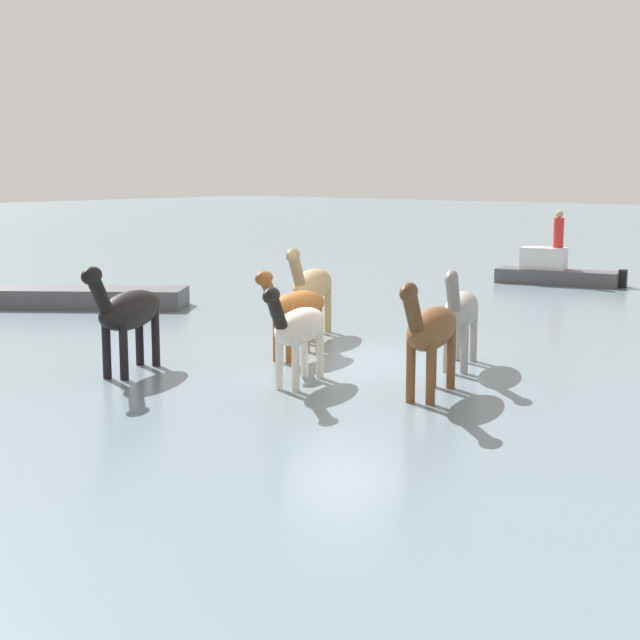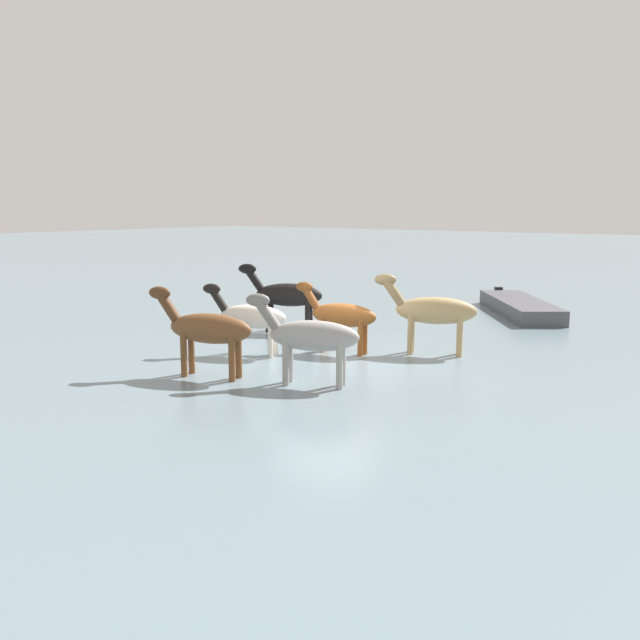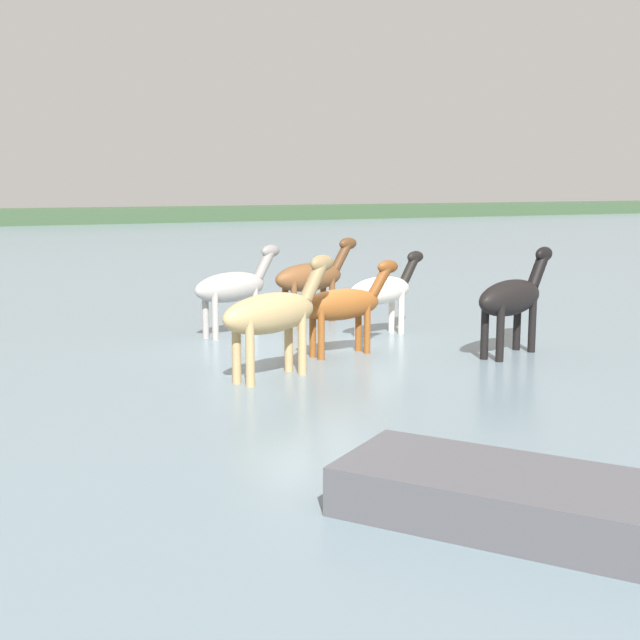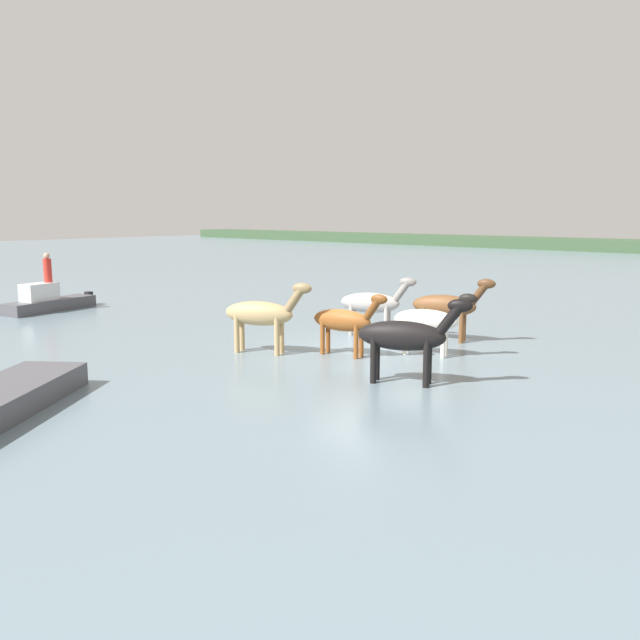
{
  "view_description": "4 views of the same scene",
  "coord_description": "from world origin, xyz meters",
  "px_view_note": "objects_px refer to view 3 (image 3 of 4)",
  "views": [
    {
      "loc": [
        13.85,
        10.99,
        3.63
      ],
      "look_at": [
        0.58,
        -0.01,
        0.88
      ],
      "focal_mm": 52.98,
      "sensor_mm": 36.0,
      "label": 1
    },
    {
      "loc": [
        -9.06,
        12.68,
        3.75
      ],
      "look_at": [
        -0.12,
        0.53,
        1.1
      ],
      "focal_mm": 36.29,
      "sensor_mm": 36.0,
      "label": 2
    },
    {
      "loc": [
        -6.98,
        -15.39,
        3.34
      ],
      "look_at": [
        -0.12,
        -0.61,
        0.67
      ],
      "focal_mm": 47.43,
      "sensor_mm": 36.0,
      "label": 3
    },
    {
      "loc": [
        11.46,
        -14.57,
        3.94
      ],
      "look_at": [
        -0.55,
        -0.99,
        0.94
      ],
      "focal_mm": 36.41,
      "sensor_mm": 36.0,
      "label": 4
    }
  ],
  "objects_px": {
    "horse_pinto_flank": "(274,313)",
    "horse_chestnut_trailing": "(312,277)",
    "boat_dinghy_port": "(618,525)",
    "horse_mid_herd": "(513,298)",
    "horse_rear_stallion": "(233,287)",
    "horse_dark_mare": "(344,305)",
    "horse_gray_outer": "(383,291)"
  },
  "relations": [
    {
      "from": "horse_pinto_flank",
      "to": "horse_chestnut_trailing",
      "type": "relative_size",
      "value": 1.01
    },
    {
      "from": "boat_dinghy_port",
      "to": "horse_pinto_flank",
      "type": "bearing_deg",
      "value": -33.34
    },
    {
      "from": "horse_mid_herd",
      "to": "boat_dinghy_port",
      "type": "relative_size",
      "value": 0.49
    },
    {
      "from": "horse_rear_stallion",
      "to": "horse_chestnut_trailing",
      "type": "xyz_separation_m",
      "value": [
        2.25,
        0.81,
        0.03
      ]
    },
    {
      "from": "horse_rear_stallion",
      "to": "boat_dinghy_port",
      "type": "distance_m",
      "value": 11.89
    },
    {
      "from": "boat_dinghy_port",
      "to": "horse_mid_herd",
      "type": "bearing_deg",
      "value": -67.33
    },
    {
      "from": "horse_dark_mare",
      "to": "horse_mid_herd",
      "type": "relative_size",
      "value": 0.91
    },
    {
      "from": "horse_mid_herd",
      "to": "boat_dinghy_port",
      "type": "bearing_deg",
      "value": -144.17
    },
    {
      "from": "horse_pinto_flank",
      "to": "horse_mid_herd",
      "type": "xyz_separation_m",
      "value": [
        4.93,
        -0.12,
        -0.0
      ]
    },
    {
      "from": "horse_dark_mare",
      "to": "horse_chestnut_trailing",
      "type": "height_order",
      "value": "horse_chestnut_trailing"
    },
    {
      "from": "horse_gray_outer",
      "to": "boat_dinghy_port",
      "type": "xyz_separation_m",
      "value": [
        -3.31,
        -10.48,
        -0.81
      ]
    },
    {
      "from": "horse_chestnut_trailing",
      "to": "horse_pinto_flank",
      "type": "bearing_deg",
      "value": -137.29
    },
    {
      "from": "horse_pinto_flank",
      "to": "horse_chestnut_trailing",
      "type": "height_order",
      "value": "horse_pinto_flank"
    },
    {
      "from": "horse_rear_stallion",
      "to": "horse_gray_outer",
      "type": "distance_m",
      "value": 3.27
    },
    {
      "from": "boat_dinghy_port",
      "to": "horse_chestnut_trailing",
      "type": "bearing_deg",
      "value": -47.83
    },
    {
      "from": "horse_rear_stallion",
      "to": "horse_dark_mare",
      "type": "relative_size",
      "value": 1.04
    },
    {
      "from": "horse_mid_herd",
      "to": "horse_pinto_flank",
      "type": "bearing_deg",
      "value": 155.54
    },
    {
      "from": "horse_pinto_flank",
      "to": "boat_dinghy_port",
      "type": "relative_size",
      "value": 0.49
    },
    {
      "from": "horse_dark_mare",
      "to": "horse_mid_herd",
      "type": "distance_m",
      "value": 3.27
    },
    {
      "from": "horse_pinto_flank",
      "to": "horse_gray_outer",
      "type": "height_order",
      "value": "horse_pinto_flank"
    },
    {
      "from": "boat_dinghy_port",
      "to": "horse_gray_outer",
      "type": "bearing_deg",
      "value": -53.77
    },
    {
      "from": "horse_rear_stallion",
      "to": "horse_mid_herd",
      "type": "height_order",
      "value": "horse_mid_herd"
    },
    {
      "from": "horse_gray_outer",
      "to": "horse_mid_herd",
      "type": "relative_size",
      "value": 0.9
    },
    {
      "from": "horse_rear_stallion",
      "to": "horse_pinto_flank",
      "type": "relative_size",
      "value": 0.94
    },
    {
      "from": "horse_rear_stallion",
      "to": "horse_chestnut_trailing",
      "type": "distance_m",
      "value": 2.4
    },
    {
      "from": "horse_rear_stallion",
      "to": "horse_pinto_flank",
      "type": "bearing_deg",
      "value": -122.47
    },
    {
      "from": "horse_rear_stallion",
      "to": "horse_dark_mare",
      "type": "distance_m",
      "value": 3.19
    },
    {
      "from": "horse_rear_stallion",
      "to": "boat_dinghy_port",
      "type": "relative_size",
      "value": 0.46
    },
    {
      "from": "horse_dark_mare",
      "to": "horse_mid_herd",
      "type": "xyz_separation_m",
      "value": [
        2.96,
        -1.38,
        0.14
      ]
    },
    {
      "from": "horse_gray_outer",
      "to": "horse_chestnut_trailing",
      "type": "relative_size",
      "value": 0.9
    },
    {
      "from": "horse_dark_mare",
      "to": "boat_dinghy_port",
      "type": "height_order",
      "value": "horse_dark_mare"
    },
    {
      "from": "horse_mid_herd",
      "to": "horse_rear_stallion",
      "type": "bearing_deg",
      "value": 111.06
    }
  ]
}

